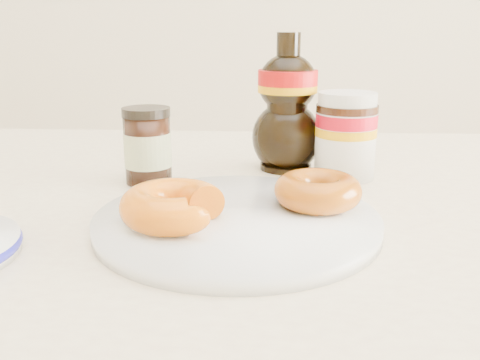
# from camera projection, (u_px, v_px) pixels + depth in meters

# --- Properties ---
(dining_table) EXTENTS (1.40, 0.90, 0.75)m
(dining_table) POSITION_uv_depth(u_px,v_px,m) (279.00, 282.00, 0.60)
(dining_table) COLOR #F8E8BC
(dining_table) RESTS_ON ground
(plate) EXTENTS (0.28, 0.28, 0.01)m
(plate) POSITION_uv_depth(u_px,v_px,m) (237.00, 221.00, 0.53)
(plate) COLOR white
(plate) RESTS_ON dining_table
(donut_bitten) EXTENTS (0.13, 0.13, 0.03)m
(donut_bitten) POSITION_uv_depth(u_px,v_px,m) (173.00, 206.00, 0.50)
(donut_bitten) COLOR #CA720B
(donut_bitten) RESTS_ON plate
(donut_whole) EXTENTS (0.10, 0.10, 0.03)m
(donut_whole) POSITION_uv_depth(u_px,v_px,m) (318.00, 190.00, 0.55)
(donut_whole) COLOR #8D5109
(donut_whole) RESTS_ON plate
(nutella_jar) EXTENTS (0.08, 0.08, 0.11)m
(nutella_jar) POSITION_uv_depth(u_px,v_px,m) (346.00, 132.00, 0.69)
(nutella_jar) COLOR white
(nutella_jar) RESTS_ON dining_table
(syrup_bottle) EXTENTS (0.10, 0.08, 0.18)m
(syrup_bottle) POSITION_uv_depth(u_px,v_px,m) (287.00, 103.00, 0.72)
(syrup_bottle) COLOR black
(syrup_bottle) RESTS_ON dining_table
(dark_jar) EXTENTS (0.06, 0.06, 0.10)m
(dark_jar) POSITION_uv_depth(u_px,v_px,m) (148.00, 146.00, 0.67)
(dark_jar) COLOR black
(dark_jar) RESTS_ON dining_table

